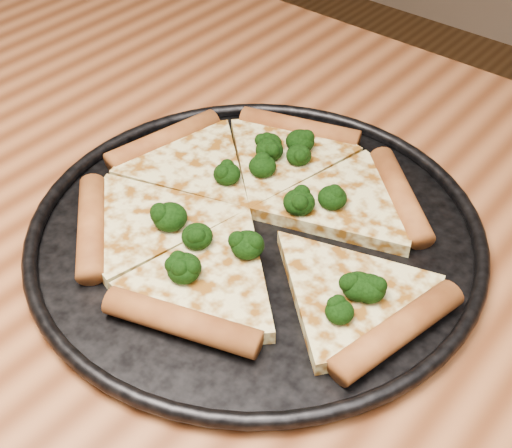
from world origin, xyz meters
The scene contains 4 objects.
dining_table centered at (0.00, 0.00, 0.66)m, with size 1.20×0.90×0.75m.
pizza_pan centered at (-0.03, 0.07, 0.76)m, with size 0.38×0.38×0.02m.
pizza centered at (-0.04, 0.07, 0.77)m, with size 0.34×0.31×0.02m.
broccoli_florets centered at (-0.03, 0.07, 0.78)m, with size 0.20×0.22×0.02m.
Camera 1 is at (0.25, -0.28, 1.16)m, focal length 50.08 mm.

